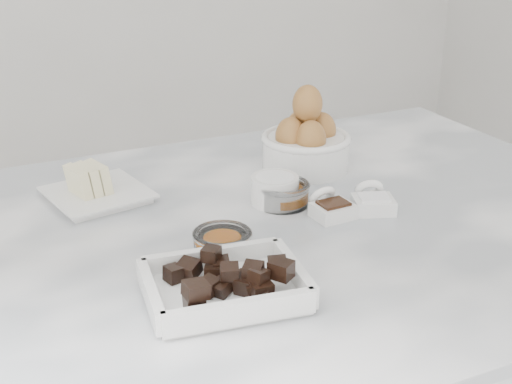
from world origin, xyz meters
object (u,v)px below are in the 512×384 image
(egg_bowl, at_px, (306,142))
(salt_spoon, at_px, (372,200))
(butter_plate, at_px, (96,188))
(chocolate_dish, at_px, (224,282))
(honey_bowl, at_px, (283,193))
(vanilla_spoon, at_px, (330,207))
(zest_bowl, at_px, (222,242))
(sugar_ramekin, at_px, (275,189))

(egg_bowl, bearing_deg, salt_spoon, -88.03)
(butter_plate, bearing_deg, egg_bowl, -3.28)
(chocolate_dish, distance_m, salt_spoon, 0.33)
(honey_bowl, bearing_deg, vanilla_spoon, -55.97)
(zest_bowl, relative_size, vanilla_spoon, 1.10)
(butter_plate, height_order, salt_spoon, butter_plate)
(butter_plate, height_order, zest_bowl, butter_plate)
(egg_bowl, distance_m, zest_bowl, 0.35)
(chocolate_dish, distance_m, vanilla_spoon, 0.27)
(zest_bowl, distance_m, salt_spoon, 0.26)
(honey_bowl, distance_m, vanilla_spoon, 0.08)
(chocolate_dish, xyz_separation_m, vanilla_spoon, (0.23, 0.15, -0.01))
(chocolate_dish, height_order, vanilla_spoon, chocolate_dish)
(chocolate_dish, bearing_deg, vanilla_spoon, 32.42)
(egg_bowl, xyz_separation_m, zest_bowl, (-0.25, -0.23, -0.03))
(butter_plate, xyz_separation_m, egg_bowl, (0.36, -0.02, 0.03))
(sugar_ramekin, relative_size, salt_spoon, 0.85)
(chocolate_dish, distance_m, sugar_ramekin, 0.29)
(egg_bowl, height_order, zest_bowl, egg_bowl)
(chocolate_dish, bearing_deg, salt_spoon, 24.92)
(egg_bowl, distance_m, vanilla_spoon, 0.20)
(vanilla_spoon, bearing_deg, sugar_ramekin, 124.98)
(sugar_ramekin, relative_size, vanilla_spoon, 1.01)
(sugar_ramekin, bearing_deg, chocolate_dish, -128.64)
(chocolate_dish, distance_m, egg_bowl, 0.45)
(chocolate_dish, xyz_separation_m, egg_bowl, (0.29, 0.33, 0.03))
(salt_spoon, bearing_deg, butter_plate, 149.53)
(honey_bowl, xyz_separation_m, zest_bowl, (-0.15, -0.11, 0.00))
(sugar_ramekin, xyz_separation_m, vanilla_spoon, (0.05, -0.08, -0.01))
(sugar_ramekin, bearing_deg, egg_bowl, 43.87)
(honey_bowl, bearing_deg, salt_spoon, -33.20)
(chocolate_dish, height_order, egg_bowl, egg_bowl)
(honey_bowl, height_order, vanilla_spoon, vanilla_spoon)
(butter_plate, relative_size, egg_bowl, 1.07)
(zest_bowl, bearing_deg, butter_plate, 112.62)
(chocolate_dish, height_order, zest_bowl, chocolate_dish)
(chocolate_dish, height_order, salt_spoon, chocolate_dish)
(sugar_ramekin, bearing_deg, honey_bowl, -49.29)
(sugar_ramekin, distance_m, salt_spoon, 0.15)
(sugar_ramekin, bearing_deg, butter_plate, 151.74)
(vanilla_spoon, bearing_deg, honey_bowl, 124.03)
(butter_plate, distance_m, egg_bowl, 0.36)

